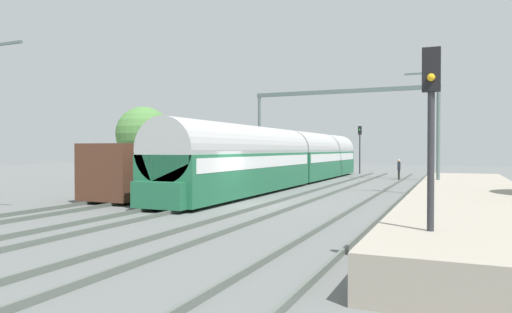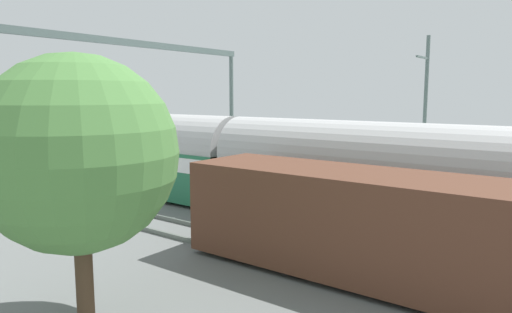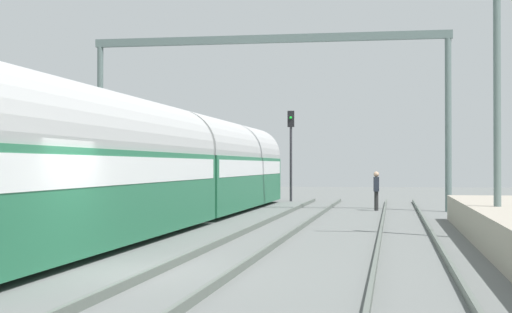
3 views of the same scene
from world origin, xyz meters
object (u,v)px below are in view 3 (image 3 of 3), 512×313
object	(u,v)px
passenger_train	(175,166)
railway_signal_far	(291,143)
person_crossing	(376,187)
catenary_gantry	(268,79)

from	to	relation	value
passenger_train	railway_signal_far	size ratio (longest dim) A/B	6.53
passenger_train	railway_signal_far	distance (m)	17.24
passenger_train	railway_signal_far	bearing A→B (deg)	83.60
passenger_train	railway_signal_far	xyz separation A→B (m)	(1.92, 17.09, 1.25)
railway_signal_far	person_crossing	bearing A→B (deg)	-59.95
railway_signal_far	catenary_gantry	world-z (taller)	catenary_gantry
passenger_train	person_crossing	xyz separation A→B (m)	(6.77, 8.69, -0.94)
passenger_train	railway_signal_far	world-z (taller)	railway_signal_far
person_crossing	catenary_gantry	size ratio (longest dim) A/B	0.11
railway_signal_far	catenary_gantry	size ratio (longest dim) A/B	0.31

